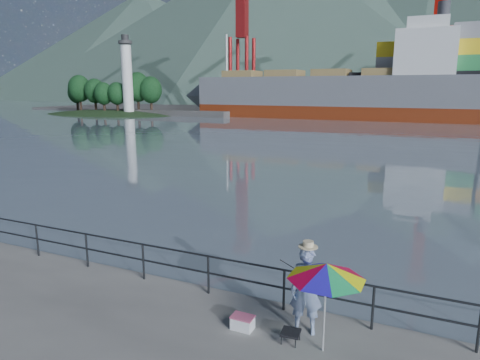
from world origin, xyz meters
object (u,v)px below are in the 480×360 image
at_px(beach_umbrella, 326,271).
at_px(cooler_bag, 243,323).
at_px(fisherman, 307,291).
at_px(bulk_carrier, 340,93).

height_order(beach_umbrella, cooler_bag, beach_umbrella).
height_order(fisherman, bulk_carrier, bulk_carrier).
bearing_deg(beach_umbrella, bulk_carrier, 101.44).
bearing_deg(cooler_bag, fisherman, 20.81).
distance_m(beach_umbrella, bulk_carrier, 70.14).
height_order(fisherman, cooler_bag, fisherman).
bearing_deg(beach_umbrella, fisherman, 134.32).
xyz_separation_m(beach_umbrella, cooler_bag, (-1.77, 0.06, -1.56)).
height_order(beach_umbrella, bulk_carrier, bulk_carrier).
bearing_deg(beach_umbrella, cooler_bag, 177.95).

